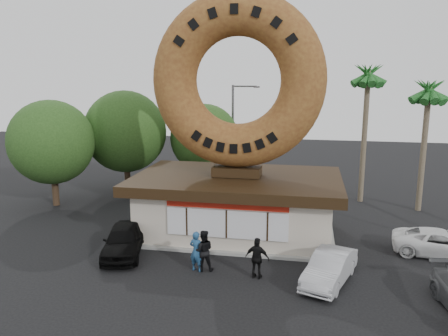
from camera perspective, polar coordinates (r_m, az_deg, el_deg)
ground at (r=19.36m, az=-1.35°, el=-14.47°), size 90.00×90.00×0.00m
donut_shop at (r=24.22m, az=1.69°, el=-4.53°), size 11.20×7.20×3.80m
giant_donut at (r=23.26m, az=1.79°, el=11.32°), size 9.16×2.33×9.16m
tree_west at (r=33.00m, az=-12.76°, el=4.66°), size 6.00×6.00×7.65m
tree_mid at (r=33.20m, az=-2.56°, el=3.89°), size 5.20×5.20×6.63m
tree_far at (r=31.19m, az=-21.60°, el=3.15°), size 5.60×5.60×7.14m
palm_near at (r=31.18m, az=18.30°, el=10.92°), size 2.60×2.60×9.75m
palm_far at (r=30.35m, az=25.17°, el=8.64°), size 2.60×2.60×8.75m
street_lamp at (r=33.68m, az=1.39°, el=4.81°), size 2.11×0.20×8.00m
person_left at (r=19.91m, az=-3.63°, el=-10.79°), size 0.78×0.62×1.86m
person_center at (r=19.92m, az=-2.72°, el=-10.72°), size 1.06×0.91×1.89m
person_right at (r=19.24m, az=4.37°, el=-11.67°), size 1.13×0.61×1.83m
car_black at (r=22.22m, az=-12.96°, el=-9.14°), size 2.79×4.68×1.49m
car_silver at (r=19.45m, az=13.63°, el=-12.56°), size 2.62×4.22×1.31m
car_white at (r=24.03m, az=26.56°, el=-8.79°), size 4.81×2.73×1.27m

